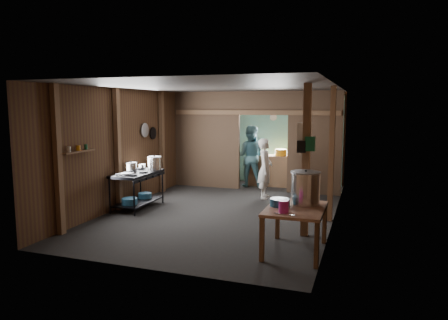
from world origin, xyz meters
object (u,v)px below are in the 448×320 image
at_px(gas_range, 138,190).
at_px(cook, 265,168).
at_px(stove_pot_large, 154,163).
at_px(yellow_tub, 281,152).
at_px(pink_bucket, 284,206).
at_px(stock_pot, 305,189).
at_px(prep_table, 295,230).

distance_m(gas_range, cook, 3.06).
height_order(gas_range, stove_pot_large, stove_pot_large).
relative_size(stove_pot_large, yellow_tub, 0.96).
distance_m(pink_bucket, cook, 4.01).
relative_size(stock_pot, pink_bucket, 3.11).
bearing_deg(gas_range, yellow_tub, 54.91).
xyz_separation_m(prep_table, yellow_tub, (-1.25, 5.11, 0.59)).
height_order(pink_bucket, yellow_tub, yellow_tub).
xyz_separation_m(prep_table, pink_bucket, (-0.12, -0.34, 0.44)).
relative_size(prep_table, stock_pot, 2.18).
bearing_deg(cook, prep_table, -166.08).
bearing_deg(gas_range, stove_pot_large, 70.26).
bearing_deg(cook, yellow_tub, -8.72).
distance_m(stove_pot_large, yellow_tub, 3.79).
distance_m(pink_bucket, yellow_tub, 5.57).
relative_size(prep_table, pink_bucket, 6.79).
relative_size(pink_bucket, cook, 0.12).
relative_size(gas_range, cook, 0.93).
distance_m(stock_pot, cook, 3.54).
height_order(gas_range, pink_bucket, pink_bucket).
distance_m(gas_range, yellow_tub, 4.31).
relative_size(stove_pot_large, stock_pot, 0.59).
bearing_deg(stove_pot_large, gas_range, -109.74).
distance_m(gas_range, pink_bucket, 4.11).
relative_size(gas_range, stove_pot_large, 4.23).
relative_size(gas_range, stock_pot, 2.49).
xyz_separation_m(stove_pot_large, pink_bucket, (3.42, -2.42, -0.15)).
relative_size(gas_range, yellow_tub, 4.06).
xyz_separation_m(pink_bucket, yellow_tub, (-1.13, 5.45, 0.16)).
xyz_separation_m(stove_pot_large, yellow_tub, (2.29, 3.02, 0.01)).
height_order(gas_range, yellow_tub, yellow_tub).
relative_size(stock_pot, cook, 0.37).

